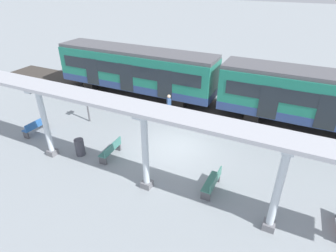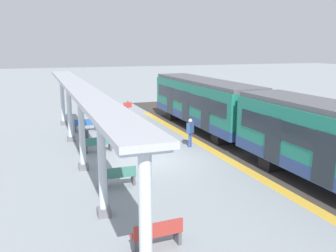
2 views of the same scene
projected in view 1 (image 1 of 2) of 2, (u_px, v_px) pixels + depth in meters
ground_plane at (176, 146)px, 15.21m from camera, size 176.00×176.00×0.00m
tactile_edge_strip at (199, 118)px, 18.10m from camera, size 0.55×26.99×0.01m
trackbed at (208, 107)px, 19.57m from camera, size 3.20×38.99×0.01m
train_near_carriage at (136, 71)px, 20.92m from camera, size 2.65×12.42×3.48m
train_far_carriage at (328, 102)px, 15.96m from camera, size 2.65×12.42×3.48m
canopy_pillar_second at (45, 123)px, 13.60m from camera, size 1.10×0.44×3.77m
canopy_pillar_third at (145, 151)px, 11.44m from camera, size 1.10×0.44×3.77m
canopy_pillar_fourth at (278, 189)px, 9.45m from camera, size 1.10×0.44×3.77m
canopy_beam at (137, 108)px, 10.60m from camera, size 1.20×21.92×0.16m
bench_near_end at (111, 150)px, 14.14m from camera, size 1.52×0.52×0.86m
bench_mid_platform at (36, 127)px, 16.25m from camera, size 1.52×0.50×0.86m
bench_extra_slot at (213, 182)px, 11.96m from camera, size 1.51×0.46×0.86m
trash_bin at (80, 147)px, 14.32m from camera, size 0.48×0.48×0.91m
platform_info_sign at (87, 102)px, 17.12m from camera, size 0.56×0.10×2.20m
passenger_waiting_near_edge at (169, 104)px, 17.59m from camera, size 0.52×0.45×1.67m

